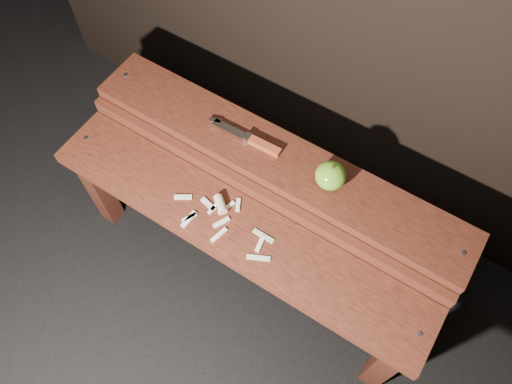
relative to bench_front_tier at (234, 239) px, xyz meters
The scene contains 6 objects.
ground 0.36m from the bench_front_tier, 90.00° to the left, with size 60.00×60.00×0.00m, color black.
bench_front_tier is the anchor object (origin of this frame).
bench_rear_tier 0.23m from the bench_front_tier, 90.00° to the left, with size 1.20×0.21×0.50m.
apple 0.34m from the bench_front_tier, 53.76° to the left, with size 0.09×0.09×0.09m.
knife 0.29m from the bench_front_tier, 107.31° to the left, with size 0.24×0.03×0.02m.
apple_scraps 0.09m from the bench_front_tier, 160.05° to the left, with size 0.34×0.16×0.03m.
Camera 1 is at (0.37, -0.53, 1.69)m, focal length 35.00 mm.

